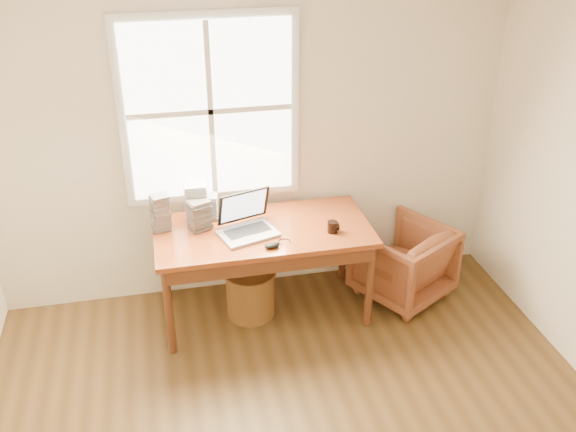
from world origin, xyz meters
The scene contains 11 objects.
room_shell centered at (-0.02, 0.16, 1.32)m, with size 4.04×4.54×2.64m.
desk centered at (0.00, 1.80, 0.73)m, with size 1.60×0.80×0.04m, color brown.
armchair centered at (1.14, 1.80, 0.31)m, with size 0.66×0.67×0.61m, color brown.
wicker_stool centered at (-0.11, 1.79, 0.19)m, with size 0.37×0.37×0.37m, color brown.
laptop centered at (-0.12, 1.73, 0.91)m, with size 0.44×0.46×0.33m, color #A7A8AE, non-canonical shape.
mouse centered at (0.01, 1.51, 0.77)m, with size 0.11×0.07×0.04m, color black.
coffee_mug centered at (0.49, 1.64, 0.79)m, with size 0.08×0.08×0.09m, color black.
cd_stack_a centered at (-0.46, 2.01, 0.90)m, with size 0.16×0.14×0.31m, color silver.
cd_stack_b centered at (-0.46, 1.90, 0.86)m, with size 0.15×0.13×0.23m, color #26262B.
cd_stack_c centered at (-0.73, 1.95, 0.89)m, with size 0.13×0.11×0.28m, color #989AA5.
cd_stack_d centered at (-0.38, 2.06, 0.84)m, with size 0.15×0.13×0.19m, color #AAB0B5.
Camera 1 is at (-0.71, -2.29, 3.06)m, focal length 40.00 mm.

